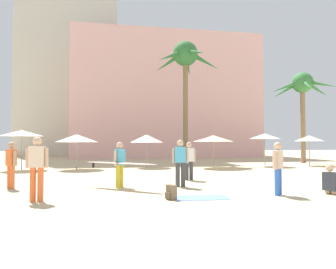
{
  "coord_description": "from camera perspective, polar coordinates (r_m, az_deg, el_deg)",
  "views": [
    {
      "loc": [
        -1.63,
        -5.83,
        1.59
      ],
      "look_at": [
        0.71,
        7.99,
        2.0
      ],
      "focal_mm": 32.68,
      "sensor_mm": 36.0,
      "label": 1
    }
  ],
  "objects": [
    {
      "name": "palm_tree_center",
      "position": [
        27.77,
        23.8,
        7.77
      ],
      "size": [
        5.28,
        4.96,
        7.45
      ],
      "color": "#896B4C",
      "rests_on": "ground"
    },
    {
      "name": "person_mid_left",
      "position": [
        11.29,
        2.32,
        -4.95
      ],
      "size": [
        0.61,
        0.3,
        1.72
      ],
      "rotation": [
        0.0,
        0.0,
        1.36
      ],
      "color": "#3D3D42",
      "rests_on": "ground"
    },
    {
      "name": "person_far_left",
      "position": [
        11.09,
        -9.01,
        -5.23
      ],
      "size": [
        2.62,
        2.22,
        1.65
      ],
      "rotation": [
        0.0,
        0.0,
        5.62
      ],
      "color": "gold",
      "rests_on": "ground"
    },
    {
      "name": "ground",
      "position": [
        6.26,
        6.07,
        -16.41
      ],
      "size": [
        120.0,
        120.0,
        0.0
      ],
      "primitive_type": "plane",
      "color": "#C6B28C"
    },
    {
      "name": "cafe_umbrella_5",
      "position": [
        20.32,
        -25.6,
        0.22
      ],
      "size": [
        2.5,
        2.5,
        2.39
      ],
      "color": "gray",
      "rests_on": "ground"
    },
    {
      "name": "person_near_left",
      "position": [
        10.05,
        19.82,
        -5.57
      ],
      "size": [
        0.5,
        0.49,
        1.63
      ],
      "rotation": [
        0.0,
        0.0,
        2.36
      ],
      "color": "blue",
      "rests_on": "ground"
    },
    {
      "name": "palm_tree_far_left",
      "position": [
        24.85,
        3.25,
        13.44
      ],
      "size": [
        5.39,
        5.68,
        9.66
      ],
      "color": "brown",
      "rests_on": "ground"
    },
    {
      "name": "cafe_umbrella_0",
      "position": [
        22.37,
        17.6,
        -0.32
      ],
      "size": [
        2.16,
        2.16,
        2.28
      ],
      "color": "gray",
      "rests_on": "ground"
    },
    {
      "name": "person_far_right",
      "position": [
        9.14,
        -23.26,
        -5.39
      ],
      "size": [
        0.6,
        0.25,
        1.78
      ],
      "rotation": [
        0.0,
        0.0,
        4.67
      ],
      "color": "orange",
      "rests_on": "ground"
    },
    {
      "name": "cafe_umbrella_3",
      "position": [
        20.23,
        -4.01,
        -0.77
      ],
      "size": [
        2.2,
        2.2,
        2.18
      ],
      "color": "gray",
      "rests_on": "ground"
    },
    {
      "name": "person_mid_right",
      "position": [
        13.33,
        3.94,
        -4.63
      ],
      "size": [
        0.61,
        0.26,
        1.66
      ],
      "rotation": [
        0.0,
        0.0,
        4.78
      ],
      "color": "#3D3D42",
      "rests_on": "ground"
    },
    {
      "name": "hotel_pink",
      "position": [
        38.14,
        -0.77,
        6.5
      ],
      "size": [
        21.11,
        10.69,
        14.03
      ],
      "primitive_type": "cube",
      "color": "beige",
      "rests_on": "ground"
    },
    {
      "name": "hotel_tower_gray",
      "position": [
        48.98,
        -17.32,
        17.64
      ],
      "size": [
        12.71,
        11.66,
        35.46
      ],
      "primitive_type": "cube",
      "color": "beige",
      "rests_on": "ground"
    },
    {
      "name": "beach_towel",
      "position": [
        9.16,
        6.26,
        -11.63
      ],
      "size": [
        1.64,
        0.99,
        0.01
      ],
      "primitive_type": "cube",
      "rotation": [
        0.0,
        0.0,
        -0.1
      ],
      "color": "#6684E0",
      "rests_on": "ground"
    },
    {
      "name": "backpack",
      "position": [
        8.8,
        0.57,
        -10.77
      ],
      "size": [
        0.33,
        0.35,
        0.42
      ],
      "rotation": [
        0.0,
        0.0,
        3.59
      ],
      "color": "brown",
      "rests_on": "ground"
    },
    {
      "name": "person_mid_center",
      "position": [
        12.18,
        -27.21,
        -4.74
      ],
      "size": [
        0.48,
        0.51,
        1.65
      ],
      "rotation": [
        0.0,
        0.0,
        0.75
      ],
      "color": "orange",
      "rests_on": "ground"
    },
    {
      "name": "cafe_umbrella_4",
      "position": [
        19.45,
        -16.63,
        -0.69
      ],
      "size": [
        2.6,
        2.6,
        2.14
      ],
      "color": "gray",
      "rests_on": "ground"
    },
    {
      "name": "person_near_right",
      "position": [
        11.06,
        28.47,
        -8.04
      ],
      "size": [
        1.05,
        0.71,
        0.95
      ],
      "rotation": [
        0.0,
        0.0,
        0.37
      ],
      "color": "#D1A889",
      "rests_on": "ground"
    },
    {
      "name": "cafe_umbrella_1",
      "position": [
        24.22,
        24.85,
        -0.66
      ],
      "size": [
        2.04,
        2.04,
        2.17
      ],
      "color": "gray",
      "rests_on": "ground"
    },
    {
      "name": "cafe_umbrella_6",
      "position": [
        20.04,
        8.45,
        -0.75
      ],
      "size": [
        2.71,
        2.71,
        2.12
      ],
      "color": "gray",
      "rests_on": "ground"
    }
  ]
}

